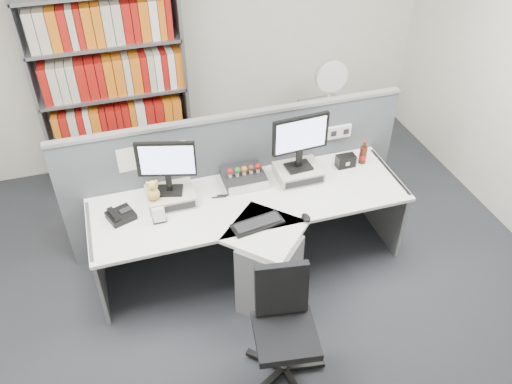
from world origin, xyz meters
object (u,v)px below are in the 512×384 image
object	(u,v)px
shelving_unit	(114,95)
office_chair	(284,323)
desk_phone	(120,215)
speaker	(346,161)
mouse	(306,218)
cola_bottle	(363,155)
desktop_pc	(244,178)
desk	(258,240)
monitor_left	(166,163)
keyboard	(258,224)
desk_calendar	(159,216)
filing_cabinet	(325,138)
monitor_right	(300,138)
desk_fan	(331,80)

from	to	relation	value
shelving_unit	office_chair	bearing A→B (deg)	-73.17
desk_phone	speaker	size ratio (longest dim) A/B	1.47
mouse	cola_bottle	world-z (taller)	cola_bottle
desktop_pc	cola_bottle	world-z (taller)	cola_bottle
cola_bottle	desk	bearing A→B (deg)	-159.28
mouse	monitor_left	bearing A→B (deg)	150.98
keyboard	office_chair	distance (m)	0.80
desk_phone	shelving_unit	world-z (taller)	shelving_unit
desk_phone	speaker	distance (m)	1.97
desktop_pc	desk_calendar	distance (m)	0.82
keyboard	mouse	xyz separation A→B (m)	(0.38, -0.05, 0.01)
desk_calendar	speaker	distance (m)	1.70
desk	shelving_unit	world-z (taller)	shelving_unit
desktop_pc	mouse	bearing A→B (deg)	-61.50
mouse	desk_calendar	world-z (taller)	desk_calendar
speaker	shelving_unit	xyz separation A→B (m)	(-1.84, 1.44, 0.20)
monitor_left	filing_cabinet	xyz separation A→B (m)	(1.82, 1.02, -0.75)
monitor_right	shelving_unit	distance (m)	2.02
desktop_pc	keyboard	xyz separation A→B (m)	(-0.05, -0.55, -0.03)
speaker	shelving_unit	distance (m)	2.34
shelving_unit	mouse	bearing A→B (deg)	-58.12
monitor_right	shelving_unit	xyz separation A→B (m)	(-1.38, 1.47, -0.14)
monitor_right	speaker	xyz separation A→B (m)	(0.46, 0.03, -0.34)
desk	speaker	size ratio (longest dim) A/B	15.67
office_chair	filing_cabinet	bearing A→B (deg)	60.42
monitor_left	desk_phone	bearing A→B (deg)	-167.57
monitor_left	desk_calendar	world-z (taller)	monitor_left
desk_phone	desk_fan	bearing A→B (deg)	26.36
filing_cabinet	desk_fan	size ratio (longest dim) A/B	1.28
cola_bottle	office_chair	bearing A→B (deg)	-132.90
desk	keyboard	distance (m)	0.30
monitor_right	shelving_unit	world-z (taller)	shelving_unit
monitor_right	speaker	size ratio (longest dim) A/B	2.99
desk_fan	desk_calendar	bearing A→B (deg)	-147.74
cola_bottle	filing_cabinet	size ratio (longest dim) A/B	0.32
desk	desk_calendar	distance (m)	0.83
keyboard	desk_phone	xyz separation A→B (m)	(-1.00, 0.39, 0.02)
desk	desk_phone	size ratio (longest dim) A/B	10.63
shelving_unit	desk_fan	world-z (taller)	shelving_unit
office_chair	shelving_unit	bearing A→B (deg)	106.83
monitor_right	keyboard	size ratio (longest dim) A/B	1.17
monitor_left	shelving_unit	xyz separation A→B (m)	(-0.28, 1.47, -0.12)
desktop_pc	desk_phone	xyz separation A→B (m)	(-1.05, -0.16, -0.01)
keyboard	shelving_unit	world-z (taller)	shelving_unit
mouse	desk_calendar	bearing A→B (deg)	163.69
shelving_unit	filing_cabinet	distance (m)	2.24
mouse	office_chair	world-z (taller)	office_chair
desktop_pc	cola_bottle	size ratio (longest dim) A/B	1.55
shelving_unit	filing_cabinet	bearing A→B (deg)	-12.07
monitor_left	shelving_unit	world-z (taller)	shelving_unit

